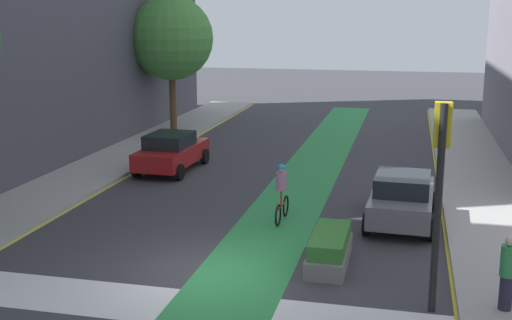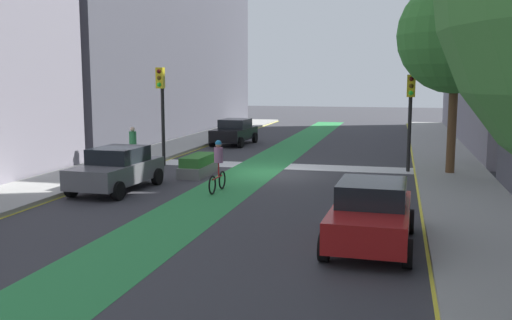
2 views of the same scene
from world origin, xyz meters
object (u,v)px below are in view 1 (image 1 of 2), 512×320
(traffic_signal_near_right, at_px, (440,168))
(cyclist_in_lane, at_px, (282,192))
(street_tree_far, at_px, (171,38))
(car_grey_right_far, at_px, (402,198))
(median_planter, at_px, (329,249))
(pedestrian_sidewalk_right_a, at_px, (508,272))
(car_red_left_far, at_px, (171,151))

(traffic_signal_near_right, bearing_deg, cyclist_in_lane, 129.82)
(street_tree_far, bearing_deg, car_grey_right_far, -47.24)
(cyclist_in_lane, height_order, median_planter, cyclist_in_lane)
(median_planter, bearing_deg, traffic_signal_near_right, -39.98)
(street_tree_far, bearing_deg, pedestrian_sidewalk_right_a, -52.94)
(street_tree_far, xyz_separation_m, median_planter, (10.58, -17.21, -4.61))
(car_grey_right_far, height_order, street_tree_far, street_tree_far)
(car_red_left_far, distance_m, median_planter, 11.62)
(cyclist_in_lane, xyz_separation_m, street_tree_far, (-8.70, 14.06, 4.05))
(traffic_signal_near_right, relative_size, pedestrian_sidewalk_right_a, 2.76)
(car_grey_right_far, relative_size, median_planter, 1.64)
(traffic_signal_near_right, xyz_separation_m, median_planter, (-2.51, 2.10, -2.77))
(car_grey_right_far, xyz_separation_m, street_tree_far, (-12.32, 13.32, 4.22))
(pedestrian_sidewalk_right_a, height_order, street_tree_far, street_tree_far)
(car_grey_right_far, bearing_deg, median_planter, -114.13)
(car_grey_right_far, bearing_deg, pedestrian_sidewalk_right_a, -69.25)
(car_red_left_far, bearing_deg, pedestrian_sidewalk_right_a, -43.28)
(pedestrian_sidewalk_right_a, bearing_deg, traffic_signal_near_right, 179.87)
(pedestrian_sidewalk_right_a, height_order, median_planter, pedestrian_sidewalk_right_a)
(car_red_left_far, xyz_separation_m, car_grey_right_far, (9.31, -4.91, 0.00))
(cyclist_in_lane, bearing_deg, pedestrian_sidewalk_right_a, -41.79)
(car_grey_right_far, height_order, median_planter, car_grey_right_far)
(car_grey_right_far, relative_size, street_tree_far, 0.60)
(traffic_signal_near_right, bearing_deg, median_planter, 140.02)
(traffic_signal_near_right, distance_m, pedestrian_sidewalk_right_a, 2.66)
(street_tree_far, bearing_deg, car_red_left_far, -70.33)
(car_red_left_far, bearing_deg, car_grey_right_far, -27.82)
(car_red_left_far, relative_size, car_grey_right_far, 0.99)
(median_planter, bearing_deg, street_tree_far, 121.57)
(traffic_signal_near_right, xyz_separation_m, cyclist_in_lane, (-4.39, 5.26, -2.21))
(car_grey_right_far, xyz_separation_m, cyclist_in_lane, (-3.62, -0.73, 0.17))
(cyclist_in_lane, height_order, street_tree_far, street_tree_far)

